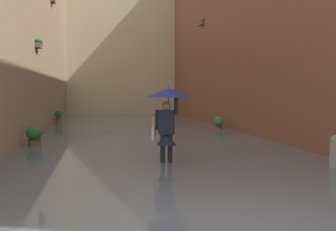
% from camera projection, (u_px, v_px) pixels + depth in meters
% --- Properties ---
extents(ground_plane, '(62.45, 62.45, 0.00)m').
position_uv_depth(ground_plane, '(139.00, 132.00, 16.72)').
color(ground_plane, '#605B56').
extents(flood_water, '(9.19, 30.98, 0.10)m').
position_uv_depth(flood_water, '(139.00, 131.00, 16.72)').
color(flood_water, slate).
rests_on(flood_water, ground_plane).
extents(building_facade_left, '(2.04, 28.98, 12.05)m').
position_uv_depth(building_facade_left, '(247.00, 2.00, 17.26)').
color(building_facade_left, brown).
rests_on(building_facade_left, ground_plane).
extents(building_facade_right, '(2.04, 28.98, 10.75)m').
position_uv_depth(building_facade_right, '(17.00, 7.00, 15.46)').
color(building_facade_right, tan).
rests_on(building_facade_right, ground_plane).
extents(building_facade_far, '(11.99, 1.80, 10.63)m').
position_uv_depth(building_facade_far, '(121.00, 48.00, 29.53)').
color(building_facade_far, beige).
rests_on(building_facade_far, ground_plane).
extents(person_wading, '(1.11, 1.11, 1.97)m').
position_uv_depth(person_wading, '(168.00, 108.00, 8.91)').
color(person_wading, '#4C4233').
rests_on(person_wading, ground_plane).
extents(potted_plant_far_right, '(0.51, 0.51, 0.74)m').
position_uv_depth(potted_plant_far_right, '(34.00, 136.00, 11.78)').
color(potted_plant_far_right, brown).
rests_on(potted_plant_far_right, ground_plane).
extents(potted_plant_near_right, '(0.38, 0.38, 0.81)m').
position_uv_depth(potted_plant_near_right, '(59.00, 117.00, 20.15)').
color(potted_plant_near_right, '#9E563D').
rests_on(potted_plant_near_right, ground_plane).
extents(potted_plant_near_left, '(0.44, 0.44, 0.67)m').
position_uv_depth(potted_plant_near_left, '(219.00, 123.00, 17.18)').
color(potted_plant_near_left, brown).
rests_on(potted_plant_near_left, ground_plane).
extents(mooring_bollard, '(0.23, 0.23, 0.83)m').
position_uv_depth(mooring_bollard, '(335.00, 153.00, 8.39)').
color(mooring_bollard, gray).
rests_on(mooring_bollard, ground_plane).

